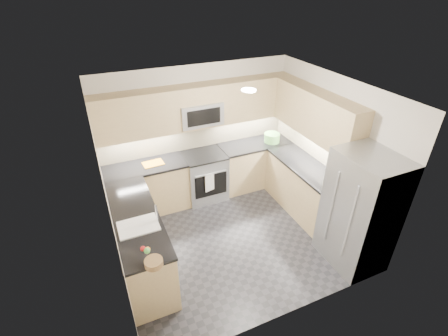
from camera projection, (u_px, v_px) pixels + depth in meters
floor at (232, 236)px, 5.47m from camera, size 3.60×3.20×0.00m
ceiling at (235, 91)px, 4.18m from camera, size 3.60×3.20×0.02m
wall_back at (197, 132)px, 6.08m from camera, size 3.60×0.02×2.50m
wall_front at (295, 243)px, 3.57m from camera, size 3.60×0.02×2.50m
wall_left at (108, 203)px, 4.20m from camera, size 0.02×3.20×2.50m
wall_right at (330, 150)px, 5.45m from camera, size 0.02×3.20×2.50m
base_cab_back_left at (148, 189)px, 5.88m from camera, size 1.42×0.60×0.90m
base_cab_back_right at (254, 164)px, 6.63m from camera, size 1.42×0.60×0.90m
base_cab_right at (304, 189)px, 5.88m from camera, size 0.60×1.70×0.90m
base_cab_peninsula at (140, 242)px, 4.72m from camera, size 0.60×2.00×0.90m
countertop_back_left at (145, 167)px, 5.64m from camera, size 1.42×0.63×0.04m
countertop_back_right at (255, 144)px, 6.39m from camera, size 1.42×0.63×0.04m
countertop_right at (307, 167)px, 5.63m from camera, size 0.63×1.70×0.04m
countertop_peninsula at (135, 217)px, 4.48m from camera, size 0.63×2.00×0.04m
upper_cab_back at (199, 106)px, 5.65m from camera, size 3.60×0.35×0.75m
upper_cab_right at (316, 114)px, 5.31m from camera, size 0.35×1.95×0.75m
backsplash_back at (197, 135)px, 6.11m from camera, size 3.60×0.01×0.51m
backsplash_right at (313, 143)px, 5.83m from camera, size 0.01×2.30×0.51m
gas_range at (205, 176)px, 6.23m from camera, size 0.76×0.65×0.91m
range_cooktop at (204, 155)px, 6.00m from camera, size 0.76×0.65×0.03m
oven_door_glass at (211, 185)px, 5.98m from camera, size 0.62×0.02×0.45m
oven_handle at (211, 173)px, 5.82m from camera, size 0.60×0.02×0.02m
microwave at (200, 113)px, 5.69m from camera, size 0.76×0.40×0.40m
microwave_door at (204, 117)px, 5.53m from camera, size 0.60×0.01×0.28m
refrigerator at (360, 211)px, 4.61m from camera, size 0.70×0.90×1.80m
fridge_handle_left at (349, 223)px, 4.31m from camera, size 0.02×0.02×1.20m
fridge_handle_right at (331, 208)px, 4.59m from camera, size 0.02×0.02×1.20m
sink_basin at (139, 230)px, 4.30m from camera, size 0.52×0.38×0.16m
faucet at (157, 213)px, 4.29m from camera, size 0.03×0.03×0.28m
utensil_bowl at (272, 138)px, 6.39m from camera, size 0.39×0.39×0.17m
cutting_board at (153, 163)px, 5.68m from camera, size 0.37×0.27×0.01m
fruit_basket at (154, 263)px, 3.69m from camera, size 0.22×0.22×0.08m
fruit_apple at (143, 249)px, 3.77m from camera, size 0.06×0.06×0.06m
fruit_pear at (147, 251)px, 3.74m from camera, size 0.07×0.07×0.07m
dish_towel_check at (210, 182)px, 5.88m from camera, size 0.19×0.06×0.36m
fruit_orange at (147, 250)px, 3.76m from camera, size 0.07×0.07×0.07m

